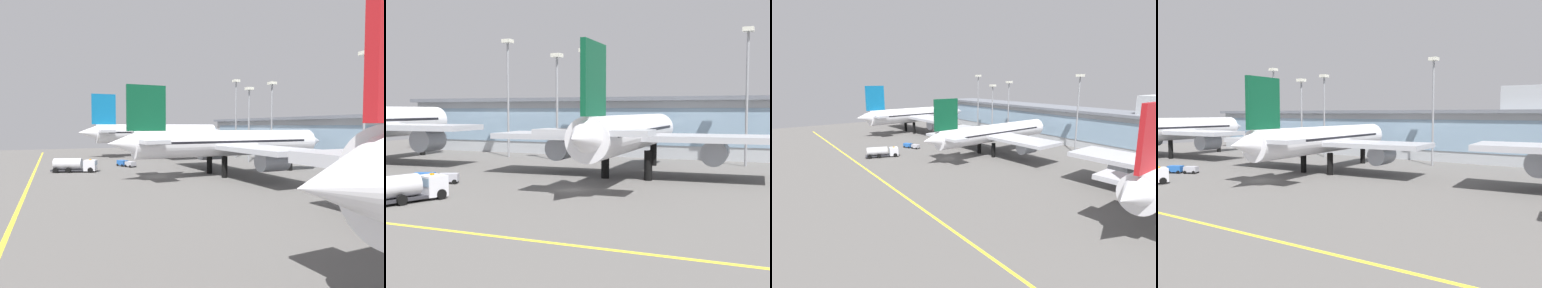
{
  "view_description": "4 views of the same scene",
  "coord_description": "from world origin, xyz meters",
  "views": [
    {
      "loc": [
        63.54,
        -17.88,
        9.7
      ],
      "look_at": [
        -7.03,
        10.0,
        5.66
      ],
      "focal_mm": 32.58,
      "sensor_mm": 36.0,
      "label": 1
    },
    {
      "loc": [
        23.92,
        -53.23,
        9.45
      ],
      "look_at": [
        -5.61,
        14.27,
        4.39
      ],
      "focal_mm": 46.79,
      "sensor_mm": 36.0,
      "label": 2
    },
    {
      "loc": [
        70.81,
        -44.7,
        21.49
      ],
      "look_at": [
        -1.91,
        6.75,
        3.01
      ],
      "focal_mm": 29.09,
      "sensor_mm": 36.0,
      "label": 3
    },
    {
      "loc": [
        49.36,
        -47.25,
        11.18
      ],
      "look_at": [
        9.76,
        12.15,
        5.77
      ],
      "focal_mm": 37.75,
      "sensor_mm": 36.0,
      "label": 4
    }
  ],
  "objects": [
    {
      "name": "terminal_building",
      "position": [
        1.85,
        47.46,
        6.5
      ],
      "size": [
        121.94,
        14.0,
        17.21
      ],
      "color": "#ADB2B7",
      "rests_on": "ground"
    },
    {
      "name": "fuel_tanker_truck",
      "position": [
        -12.4,
        -13.89,
        1.51
      ],
      "size": [
        5.24,
        9.35,
        2.9
      ],
      "rotation": [
        0.0,
        0.0,
        1.26
      ],
      "color": "black",
      "rests_on": "ground"
    },
    {
      "name": "airliner_near_left",
      "position": [
        -46.26,
        13.39,
        7.04
      ],
      "size": [
        41.87,
        49.7,
        19.24
      ],
      "rotation": [
        0.0,
        0.0,
        1.64
      ],
      "color": "black",
      "rests_on": "ground"
    },
    {
      "name": "apron_light_mast_east",
      "position": [
        -13.15,
        34.7,
        13.98
      ],
      "size": [
        1.8,
        1.8,
        20.98
      ],
      "color": "gray",
      "rests_on": "ground"
    },
    {
      "name": "apron_light_mast_far_east",
      "position": [
        16.27,
        34.33,
        15.12
      ],
      "size": [
        1.8,
        1.8,
        23.01
      ],
      "color": "gray",
      "rests_on": "ground"
    },
    {
      "name": "apron_light_mast_centre",
      "position": [
        -16.74,
        30.06,
        13.29
      ],
      "size": [
        1.8,
        1.8,
        19.76
      ],
      "color": "gray",
      "rests_on": "ground"
    },
    {
      "name": "ground_plane",
      "position": [
        0.0,
        0.0,
        0.0
      ],
      "size": [
        180.0,
        180.0,
        0.0
      ],
      "primitive_type": "plane",
      "color": "#5B5956"
    },
    {
      "name": "baggage_tug_near",
      "position": [
        -18.28,
        -2.33,
        0.79
      ],
      "size": [
        5.68,
        3.93,
        1.4
      ],
      "rotation": [
        0.0,
        0.0,
        3.6
      ],
      "color": "black",
      "rests_on": "ground"
    },
    {
      "name": "airliner_near_right",
      "position": [
        2.74,
        14.01,
        6.11
      ],
      "size": [
        40.71,
        47.63,
        16.76
      ],
      "rotation": [
        0.0,
        0.0,
        1.63
      ],
      "color": "black",
      "rests_on": "ground"
    },
    {
      "name": "apron_light_mast_west",
      "position": [
        -28.95,
        32.83,
        15.31
      ],
      "size": [
        1.8,
        1.8,
        23.36
      ],
      "color": "gray",
      "rests_on": "ground"
    },
    {
      "name": "taxiway_centreline_stripe",
      "position": [
        0.0,
        -22.0,
        0.01
      ],
      "size": [
        144.0,
        0.5,
        0.01
      ],
      "primitive_type": "cube",
      "color": "yellow",
      "rests_on": "ground"
    }
  ]
}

